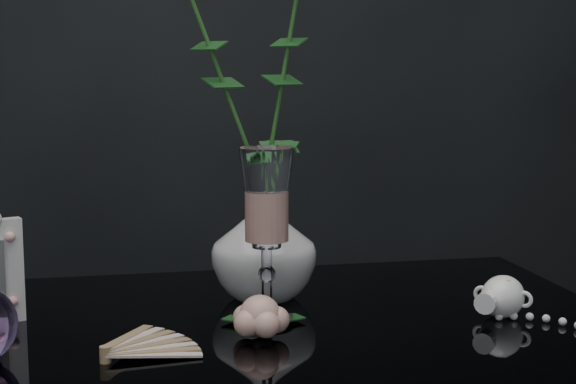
{
  "coord_description": "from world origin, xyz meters",
  "views": [
    {
      "loc": [
        -0.13,
        -1.03,
        1.09
      ],
      "look_at": [
        0.1,
        0.09,
        0.92
      ],
      "focal_mm": 55.0,
      "sensor_mm": 36.0,
      "label": 1
    }
  ],
  "objects": [
    {
      "name": "vase",
      "position": [
        0.08,
        0.16,
        0.84
      ],
      "size": [
        0.16,
        0.16,
        0.15
      ],
      "primitive_type": "imported",
      "rotation": [
        0.0,
        0.0,
        0.12
      ],
      "color": "silver",
      "rests_on": "table"
    },
    {
      "name": "wine_glass",
      "position": [
        0.07,
        0.04,
        0.87
      ],
      "size": [
        0.08,
        0.08,
        0.22
      ],
      "primitive_type": null,
      "rotation": [
        0.0,
        0.0,
        -0.18
      ],
      "color": "white",
      "rests_on": "table"
    },
    {
      "name": "paper_fan",
      "position": [
        -0.14,
        -0.08,
        0.77
      ],
      "size": [
        0.26,
        0.24,
        0.02
      ],
      "primitive_type": null,
      "rotation": [
        0.0,
        0.0,
        0.41
      ],
      "color": "beige",
      "rests_on": "table"
    },
    {
      "name": "loose_rose",
      "position": [
        0.05,
        -0.02,
        0.79
      ],
      "size": [
        0.13,
        0.16,
        0.05
      ],
      "primitive_type": null,
      "rotation": [
        0.0,
        0.0,
        -0.1
      ],
      "color": "#DCA18E",
      "rests_on": "table"
    },
    {
      "name": "pearl_jar",
      "position": [
        0.37,
        0.0,
        0.79
      ],
      "size": [
        0.28,
        0.28,
        0.06
      ],
      "primitive_type": null,
      "rotation": [
        0.0,
        0.0,
        -0.71
      ],
      "color": "white",
      "rests_on": "table"
    },
    {
      "name": "roses",
      "position": [
        0.07,
        0.15,
        1.12
      ],
      "size": [
        0.26,
        0.11,
        0.42
      ],
      "color": "#FFA39B",
      "rests_on": "vase"
    }
  ]
}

